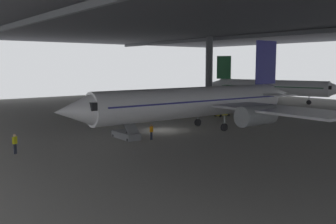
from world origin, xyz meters
name	(u,v)px	position (x,y,z in m)	size (l,w,h in m)	color
ground_plane	(162,130)	(0.00, 0.00, 0.00)	(110.00, 110.00, 0.00)	gray
hangar_structure	(243,18)	(-0.04, 13.75, 13.98)	(121.00, 99.00, 14.60)	#4C4F54
airplane_main	(199,102)	(2.35, 3.64, 3.35)	(33.20, 34.51, 10.91)	white
boarding_stairs	(126,131)	(1.58, -5.96, 0.72)	(4.11, 1.60, 4.54)	slate
crew_worker_near_nose	(15,142)	(1.91, -17.39, 1.01)	(0.36, 0.50, 1.76)	#232838
crew_worker_by_stairs	(151,131)	(3.92, -4.29, 0.93)	(0.34, 0.52, 1.63)	#232838
airplane_distant	(268,87)	(-14.21, 37.81, 3.10)	(29.00, 28.73, 9.60)	white
baggage_tug	(222,113)	(-4.50, 14.59, 0.53)	(1.43, 2.28, 0.90)	yellow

